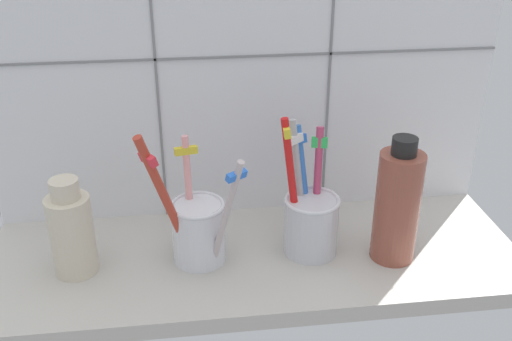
{
  "coord_description": "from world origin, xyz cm",
  "views": [
    {
      "loc": [
        -7.37,
        -58.52,
        42.99
      ],
      "look_at": [
        0.0,
        -0.35,
        13.49
      ],
      "focal_mm": 41.42,
      "sensor_mm": 36.0,
      "label": 1
    }
  ],
  "objects_px": {
    "toothbrush_cup_right": "(311,219)",
    "ceramic_vase": "(72,231)",
    "toothbrush_cup_left": "(197,228)",
    "soap_bottle": "(397,205)"
  },
  "relations": [
    {
      "from": "toothbrush_cup_right",
      "to": "ceramic_vase",
      "type": "bearing_deg",
      "value": -179.08
    },
    {
      "from": "toothbrush_cup_left",
      "to": "ceramic_vase",
      "type": "xyz_separation_m",
      "value": [
        -0.14,
        -0.0,
        0.01
      ]
    },
    {
      "from": "toothbrush_cup_right",
      "to": "soap_bottle",
      "type": "distance_m",
      "value": 0.1
    },
    {
      "from": "toothbrush_cup_left",
      "to": "ceramic_vase",
      "type": "distance_m",
      "value": 0.14
    },
    {
      "from": "ceramic_vase",
      "to": "toothbrush_cup_right",
      "type": "bearing_deg",
      "value": 0.92
    },
    {
      "from": "ceramic_vase",
      "to": "toothbrush_cup_left",
      "type": "bearing_deg",
      "value": 0.0
    },
    {
      "from": "ceramic_vase",
      "to": "soap_bottle",
      "type": "height_order",
      "value": "soap_bottle"
    },
    {
      "from": "toothbrush_cup_right",
      "to": "soap_bottle",
      "type": "relative_size",
      "value": 1.13
    },
    {
      "from": "toothbrush_cup_right",
      "to": "toothbrush_cup_left",
      "type": "bearing_deg",
      "value": -178.12
    },
    {
      "from": "toothbrush_cup_right",
      "to": "ceramic_vase",
      "type": "xyz_separation_m",
      "value": [
        -0.27,
        -0.0,
        0.01
      ]
    }
  ]
}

